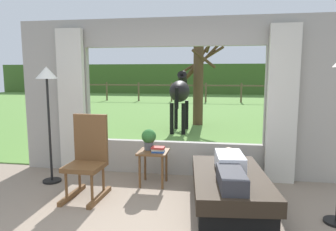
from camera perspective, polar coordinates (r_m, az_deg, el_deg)
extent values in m
cube|color=#9E998E|center=(5.72, -19.69, 3.30)|extent=(1.15, 0.12, 2.55)
cube|color=#9E998E|center=(5.17, 23.68, 2.66)|extent=(1.15, 0.12, 2.55)
cube|color=#9E998E|center=(5.24, 0.82, -7.75)|extent=(2.90, 0.12, 0.55)
cube|color=#9E998E|center=(5.08, 0.87, 15.10)|extent=(2.90, 0.12, 0.45)
cube|color=beige|center=(5.45, -17.27, 2.41)|extent=(0.44, 0.10, 2.40)
cube|color=beige|center=(4.96, 20.28, 1.78)|extent=(0.44, 0.10, 2.40)
cube|color=#568438|center=(15.99, 6.62, 1.77)|extent=(36.00, 21.68, 0.02)
cube|color=#3E5F26|center=(25.74, 7.72, 6.68)|extent=(36.00, 2.00, 2.40)
cube|color=black|center=(4.16, 11.18, -14.37)|extent=(0.98, 1.64, 0.24)
cube|color=#2D2319|center=(4.08, 11.26, -11.64)|extent=(1.07, 1.78, 0.18)
cube|color=silver|center=(4.17, 11.27, -8.37)|extent=(0.40, 0.63, 0.22)
cube|color=#333338|center=(3.60, 11.57, -11.30)|extent=(0.35, 0.71, 0.18)
sphere|color=tan|center=(4.54, 11.11, -7.01)|extent=(0.20, 0.20, 0.20)
cube|color=brown|center=(4.34, -15.06, -9.07)|extent=(0.50, 0.50, 0.06)
cube|color=brown|center=(4.44, -14.01, -4.12)|extent=(0.48, 0.08, 0.68)
cube|color=brown|center=(4.56, -17.19, -13.75)|extent=(0.09, 0.68, 0.06)
cube|color=brown|center=(4.39, -12.46, -14.44)|extent=(0.09, 0.68, 0.06)
cylinder|color=brown|center=(4.33, -18.23, -12.06)|extent=(0.04, 0.04, 0.38)
cylinder|color=brown|center=(4.17, -13.82, -12.67)|extent=(0.04, 0.04, 0.38)
cylinder|color=brown|center=(4.63, -15.99, -10.67)|extent=(0.04, 0.04, 0.38)
cylinder|color=brown|center=(4.48, -11.82, -11.16)|extent=(0.04, 0.04, 0.38)
cube|color=brown|center=(4.69, -2.72, -6.71)|extent=(0.44, 0.44, 0.03)
cylinder|color=brown|center=(4.64, -5.24, -10.24)|extent=(0.04, 0.04, 0.49)
cylinder|color=brown|center=(4.57, -1.03, -10.49)|extent=(0.04, 0.04, 0.49)
cylinder|color=brown|center=(4.95, -4.24, -9.05)|extent=(0.04, 0.04, 0.49)
cylinder|color=brown|center=(4.89, -0.31, -9.26)|extent=(0.04, 0.04, 0.49)
cylinder|color=#4C5156|center=(4.74, -3.53, -5.61)|extent=(0.14, 0.14, 0.12)
sphere|color=#2D6B2D|center=(4.71, -3.54, -3.84)|extent=(0.22, 0.22, 0.22)
cube|color=#23478C|center=(4.60, -1.82, -6.63)|extent=(0.20, 0.15, 0.02)
cube|color=beige|center=(4.60, -1.86, -6.30)|extent=(0.19, 0.13, 0.03)
cube|color=#B22D28|center=(4.60, -1.85, -5.95)|extent=(0.19, 0.14, 0.03)
cylinder|color=black|center=(5.26, -20.54, -11.17)|extent=(0.28, 0.28, 0.03)
cylinder|color=black|center=(5.06, -20.97, -2.74)|extent=(0.04, 0.04, 1.60)
cone|color=white|center=(4.98, -21.47, 7.36)|extent=(0.32, 0.32, 0.18)
cylinder|color=black|center=(4.16, 28.59, -16.80)|extent=(0.28, 0.28, 0.03)
ellipsoid|color=black|center=(8.77, 2.15, 4.48)|extent=(0.56, 1.24, 0.60)
cylinder|color=black|center=(9.43, 2.69, 6.61)|extent=(0.26, 0.60, 0.53)
ellipsoid|color=black|center=(9.67, 2.87, 7.52)|extent=(0.20, 0.48, 0.24)
cube|color=black|center=(9.35, 2.63, 6.77)|extent=(0.08, 0.43, 0.32)
cylinder|color=black|center=(8.19, 1.62, 3.19)|extent=(0.10, 0.10, 0.55)
cylinder|color=black|center=(9.28, 1.48, 0.16)|extent=(0.11, 0.11, 0.85)
cylinder|color=black|center=(9.24, 3.45, 0.12)|extent=(0.11, 0.11, 0.85)
cylinder|color=black|center=(8.45, 0.69, -0.58)|extent=(0.11, 0.11, 0.85)
cylinder|color=black|center=(8.41, 2.85, -0.64)|extent=(0.11, 0.11, 0.85)
cylinder|color=#4C3823|center=(10.00, 5.59, 6.04)|extent=(0.32, 0.32, 2.71)
cylinder|color=#47331E|center=(10.53, 6.29, 9.79)|extent=(1.15, 0.27, 1.17)
cylinder|color=#47331E|center=(10.54, 6.44, 10.20)|extent=(1.40, 0.36, 0.87)
cylinder|color=#47331E|center=(9.71, 6.61, 10.33)|extent=(0.76, 0.53, 0.59)
cylinder|color=#47331E|center=(10.09, 7.66, 12.97)|extent=(0.28, 0.91, 0.52)
cylinder|color=#47331E|center=(10.48, 5.00, 9.25)|extent=(0.88, 0.35, 1.20)
cylinder|color=brown|center=(20.07, -16.57, 4.32)|extent=(0.10, 0.10, 1.10)
cylinder|color=brown|center=(19.28, -11.20, 4.37)|extent=(0.10, 0.10, 1.10)
cylinder|color=brown|center=(18.67, -5.42, 4.37)|extent=(0.10, 0.10, 1.10)
cylinder|color=brown|center=(18.27, 0.68, 4.33)|extent=(0.10, 0.10, 1.10)
cylinder|color=brown|center=(18.08, 6.97, 4.24)|extent=(0.10, 0.10, 1.10)
cylinder|color=brown|center=(18.10, 13.32, 4.09)|extent=(0.10, 0.10, 1.10)
cylinder|color=brown|center=(18.35, 19.58, 3.90)|extent=(0.10, 0.10, 1.10)
cylinder|color=brown|center=(18.81, 25.59, 3.67)|extent=(0.10, 0.10, 1.10)
cube|color=brown|center=(18.06, 6.99, 5.50)|extent=(16.00, 0.06, 0.08)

